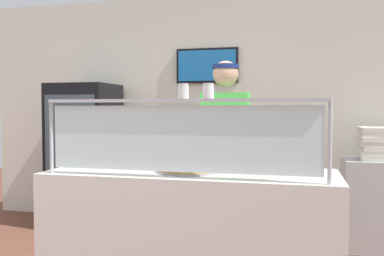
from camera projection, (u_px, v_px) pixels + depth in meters
shop_rear_unit at (236, 110)px, 4.93m from camera, size 6.34×0.13×2.70m
serving_counter at (191, 241)px, 2.87m from camera, size 1.94×0.72×0.95m
sneeze_guard at (179, 129)px, 2.55m from camera, size 1.76×0.06×0.48m
pizza_tray at (188, 169)px, 2.83m from camera, size 0.43×0.43×0.04m
pizza_server at (184, 166)px, 2.82m from camera, size 0.09×0.28×0.01m
parmesan_shaker at (183, 92)px, 2.53m from camera, size 0.06×0.06×0.09m
pepper_flake_shaker at (208, 92)px, 2.50m from camera, size 0.07×0.07×0.09m
worker_figure at (226, 154)px, 3.43m from camera, size 0.41×0.50×1.76m
drink_fridge at (85, 155)px, 4.94m from camera, size 0.70×0.67×1.66m
prep_shelf at (380, 204)px, 4.14m from camera, size 0.70×0.55×0.88m
pizza_box_stack at (381, 144)px, 4.11m from camera, size 0.45×0.43×0.32m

